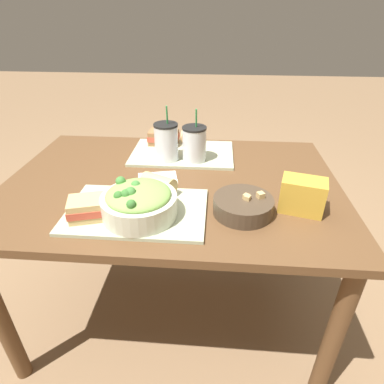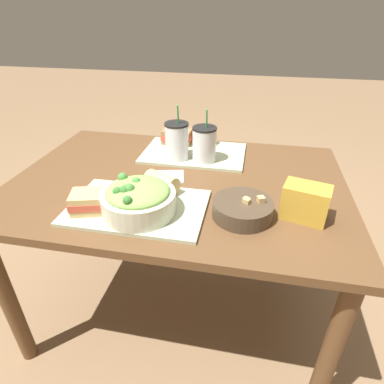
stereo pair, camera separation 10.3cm
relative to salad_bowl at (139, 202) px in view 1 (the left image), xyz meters
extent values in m
plane|color=#846647|center=(0.07, 0.26, -0.78)|extent=(12.00, 12.00, 0.00)
cube|color=brown|center=(0.07, 0.26, -0.08)|extent=(1.28, 0.88, 0.03)
cylinder|color=brown|center=(-0.51, -0.12, -0.43)|extent=(0.06, 0.06, 0.68)
cylinder|color=brown|center=(0.64, -0.12, -0.43)|extent=(0.06, 0.06, 0.68)
cylinder|color=brown|center=(-0.51, 0.64, -0.43)|extent=(0.06, 0.06, 0.68)
cylinder|color=brown|center=(0.64, 0.64, -0.43)|extent=(0.06, 0.06, 0.68)
cube|color=#B2BC99|center=(-0.02, 0.03, -0.06)|extent=(0.45, 0.29, 0.01)
cube|color=#B2BC99|center=(0.08, 0.50, -0.06)|extent=(0.45, 0.29, 0.01)
cylinder|color=beige|center=(0.00, 0.00, -0.02)|extent=(0.24, 0.24, 0.07)
ellipsoid|color=#7FB251|center=(0.00, 0.00, 0.03)|extent=(0.20, 0.20, 0.05)
sphere|color=#427F38|center=(-0.02, -0.02, 0.05)|extent=(0.04, 0.04, 0.04)
sphere|color=#427F38|center=(-0.01, 0.03, 0.04)|extent=(0.03, 0.03, 0.03)
sphere|color=#38702D|center=(0.00, -0.08, 0.04)|extent=(0.03, 0.03, 0.03)
sphere|color=#38702D|center=(-0.05, -0.04, 0.04)|extent=(0.03, 0.03, 0.03)
sphere|color=#38702D|center=(-0.03, -0.03, 0.04)|extent=(0.03, 0.03, 0.03)
sphere|color=#427F38|center=(-0.06, 0.05, 0.04)|extent=(0.03, 0.03, 0.03)
cube|color=beige|center=(0.02, -0.01, 0.03)|extent=(0.05, 0.05, 0.01)
cube|color=beige|center=(-0.05, 0.04, 0.03)|extent=(0.06, 0.05, 0.01)
cylinder|color=#473828|center=(0.33, 0.06, -0.03)|extent=(0.19, 0.19, 0.06)
cylinder|color=brown|center=(0.33, 0.06, -0.01)|extent=(0.17, 0.17, 0.01)
cube|color=tan|center=(0.34, 0.05, 0.00)|extent=(0.02, 0.02, 0.02)
cube|color=tan|center=(0.33, 0.06, 0.00)|extent=(0.03, 0.03, 0.02)
cube|color=tan|center=(0.38, 0.07, 0.00)|extent=(0.03, 0.03, 0.02)
cube|color=tan|center=(-0.15, -0.02, -0.04)|extent=(0.16, 0.12, 0.02)
cube|color=#C64C38|center=(-0.15, -0.02, -0.02)|extent=(0.16, 0.13, 0.02)
cube|color=tan|center=(-0.15, -0.02, 0.00)|extent=(0.16, 0.12, 0.02)
cylinder|color=tan|center=(0.04, 0.14, -0.02)|extent=(0.14, 0.11, 0.07)
cylinder|color=beige|center=(0.09, 0.11, -0.02)|extent=(0.03, 0.06, 0.06)
cube|color=olive|center=(-0.02, 0.60, -0.04)|extent=(0.14, 0.09, 0.02)
cube|color=#C64C38|center=(-0.02, 0.60, -0.02)|extent=(0.14, 0.10, 0.02)
cube|color=olive|center=(-0.02, 0.60, 0.00)|extent=(0.14, 0.09, 0.02)
cylinder|color=tan|center=(0.12, 0.61, -0.02)|extent=(0.10, 0.09, 0.07)
cylinder|color=beige|center=(0.16, 0.60, -0.02)|extent=(0.02, 0.06, 0.06)
cylinder|color=silver|center=(0.02, 0.43, 0.02)|extent=(0.10, 0.10, 0.15)
cylinder|color=black|center=(0.02, 0.43, 0.01)|extent=(0.09, 0.09, 0.12)
cylinder|color=black|center=(0.02, 0.43, 0.10)|extent=(0.10, 0.10, 0.01)
cylinder|color=green|center=(0.03, 0.43, 0.14)|extent=(0.01, 0.02, 0.08)
cylinder|color=silver|center=(0.14, 0.43, 0.02)|extent=(0.10, 0.10, 0.14)
cylinder|color=maroon|center=(0.14, 0.43, 0.01)|extent=(0.09, 0.09, 0.11)
cylinder|color=black|center=(0.14, 0.43, 0.09)|extent=(0.10, 0.10, 0.01)
cylinder|color=green|center=(0.15, 0.43, 0.13)|extent=(0.01, 0.02, 0.08)
cube|color=gold|center=(0.52, 0.09, -0.01)|extent=(0.16, 0.12, 0.11)
cube|color=white|center=(0.01, 0.27, -0.06)|extent=(0.17, 0.14, 0.00)
camera|label=1|loc=(0.23, -0.82, 0.53)|focal=30.00mm
camera|label=2|loc=(0.33, -0.81, 0.53)|focal=30.00mm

